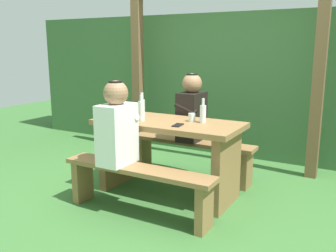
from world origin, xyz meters
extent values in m
plane|color=#396B32|center=(0.00, 0.00, 0.00)|extent=(12.00, 12.00, 0.00)
cube|color=#386035|center=(0.00, 1.95, 0.92)|extent=(6.40, 0.79, 1.85)
cube|color=brown|center=(-1.15, 1.21, 1.04)|extent=(0.12, 0.12, 2.07)
cube|color=brown|center=(1.15, 1.21, 1.04)|extent=(0.12, 0.12, 2.07)
cube|color=olive|center=(0.00, 0.00, 0.71)|extent=(1.40, 0.64, 0.05)
cube|color=olive|center=(-0.60, 0.00, 0.34)|extent=(0.08, 0.54, 0.68)
cube|color=olive|center=(0.60, 0.00, 0.34)|extent=(0.08, 0.54, 0.68)
cube|color=olive|center=(0.00, -0.53, 0.41)|extent=(1.40, 0.24, 0.04)
cube|color=olive|center=(-0.62, -0.53, 0.19)|extent=(0.07, 0.22, 0.39)
cube|color=olive|center=(0.62, -0.53, 0.19)|extent=(0.07, 0.22, 0.39)
cube|color=olive|center=(0.00, 0.53, 0.41)|extent=(1.40, 0.24, 0.04)
cube|color=olive|center=(-0.62, 0.53, 0.19)|extent=(0.07, 0.22, 0.39)
cube|color=olive|center=(0.62, 0.53, 0.19)|extent=(0.07, 0.22, 0.39)
cube|color=white|center=(-0.20, -0.53, 0.69)|extent=(0.22, 0.34, 0.52)
sphere|color=#936B4C|center=(-0.20, -0.53, 1.04)|extent=(0.21, 0.21, 0.21)
cylinder|color=black|center=(-0.20, -0.53, 1.13)|extent=(0.12, 0.12, 0.02)
cylinder|color=white|center=(-0.20, -0.39, 0.79)|extent=(0.25, 0.07, 0.15)
cube|color=black|center=(-0.01, 0.53, 0.69)|extent=(0.22, 0.34, 0.52)
sphere|color=#936B4C|center=(-0.01, 0.53, 1.04)|extent=(0.21, 0.21, 0.21)
cylinder|color=black|center=(-0.01, 0.53, 1.13)|extent=(0.12, 0.12, 0.02)
cylinder|color=black|center=(-0.01, 0.39, 0.79)|extent=(0.25, 0.07, 0.15)
cylinder|color=silver|center=(0.21, 0.09, 0.77)|extent=(0.07, 0.07, 0.08)
cylinder|color=silver|center=(-0.32, 0.04, 0.82)|extent=(0.06, 0.06, 0.18)
cylinder|color=silver|center=(-0.32, 0.04, 0.94)|extent=(0.03, 0.03, 0.07)
cylinder|color=silver|center=(0.32, 0.08, 0.81)|extent=(0.06, 0.06, 0.16)
cylinder|color=silver|center=(0.32, 0.08, 0.93)|extent=(0.03, 0.03, 0.07)
cylinder|color=silver|center=(-0.22, -0.12, 0.82)|extent=(0.06, 0.06, 0.19)
cylinder|color=silver|center=(-0.22, -0.12, 0.95)|extent=(0.03, 0.03, 0.06)
cube|color=black|center=(0.18, -0.14, 0.74)|extent=(0.09, 0.15, 0.01)
camera|label=1|loc=(1.69, -3.01, 1.42)|focal=39.75mm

